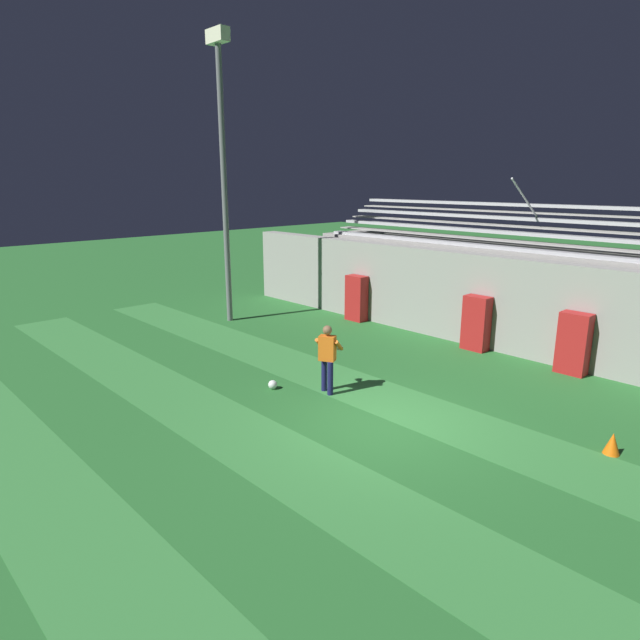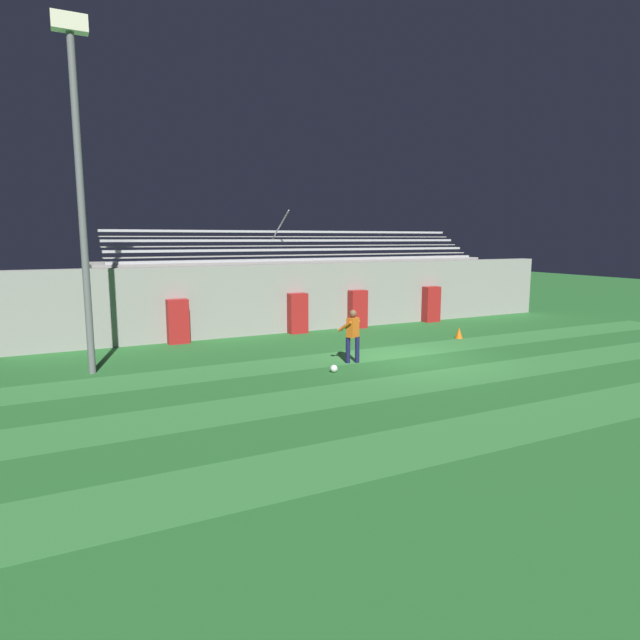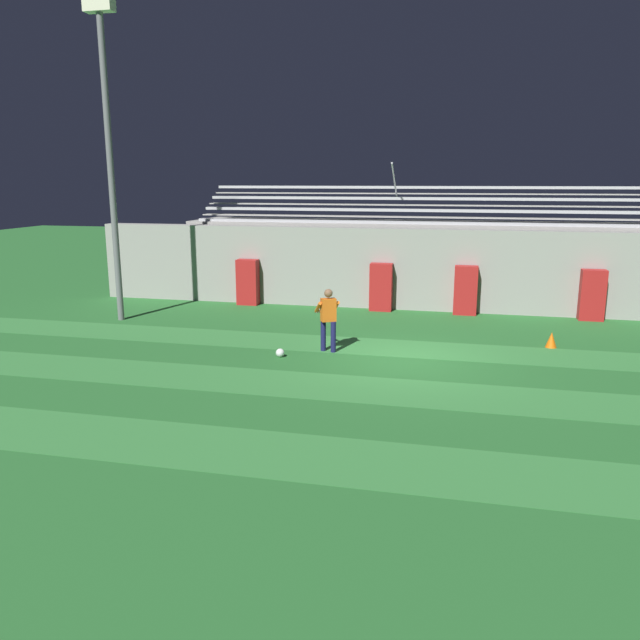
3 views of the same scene
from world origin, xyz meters
The scene contains 13 objects.
ground_plane centered at (0.00, 0.00, 0.00)m, with size 80.00×80.00×0.00m, color #286B2D.
turf_stripe_near centered at (0.00, -6.00, 0.00)m, with size 28.00×1.78×0.01m, color #38843D.
turf_stripe_mid centered at (0.00, -2.45, 0.00)m, with size 28.00×1.78×0.01m, color #38843D.
turf_stripe_far centered at (0.00, 1.11, 0.00)m, with size 28.00×1.78×0.01m, color #38843D.
back_wall centered at (0.00, 6.50, 1.40)m, with size 24.00×0.60×2.80m, color #999691.
padding_pillar_gate_left centered at (-1.42, 5.95, 0.82)m, with size 0.76×0.44×1.64m, color #B21E1E.
padding_pillar_gate_right centered at (1.42, 5.95, 0.82)m, with size 0.76×0.44×1.64m, color #B21E1E.
padding_pillar_far_left centered at (-6.25, 5.95, 0.82)m, with size 0.76×0.44×1.64m, color #B21E1E.
bleacher_stand centered at (0.00, 8.49, 1.50)m, with size 18.00×3.35×5.03m.
floodlight_pole centered at (-9.42, 2.61, 5.95)m, with size 0.90×0.36×9.65m.
goalkeeper centered at (-2.08, 0.38, 0.95)m, with size 0.72×0.68×1.67m.
soccer_ball centered at (-3.16, -0.44, 0.11)m, with size 0.22×0.22×0.22m, color white.
traffic_cone centered at (3.71, 2.11, 0.21)m, with size 0.30×0.30×0.42m, color orange.
Camera 1 is at (6.47, -8.04, 4.94)m, focal length 30.00 mm.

